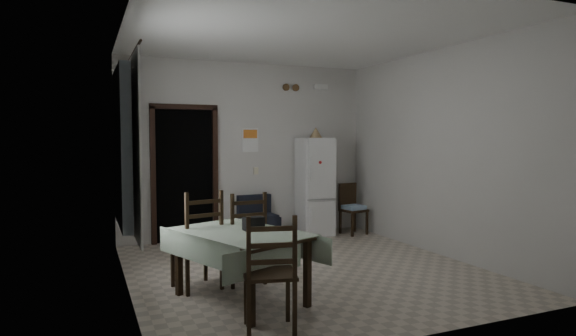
# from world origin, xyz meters

# --- Properties ---
(ground) EXTENTS (4.50, 4.50, 0.00)m
(ground) POSITION_xyz_m (0.00, 0.00, 0.00)
(ground) COLOR #BDAE9A
(ground) RESTS_ON ground
(ceiling) EXTENTS (4.20, 4.50, 0.02)m
(ceiling) POSITION_xyz_m (0.00, 0.00, 2.90)
(ceiling) COLOR white
(ceiling) RESTS_ON ground
(wall_back) EXTENTS (4.20, 0.02, 2.90)m
(wall_back) POSITION_xyz_m (0.00, 2.25, 1.45)
(wall_back) COLOR beige
(wall_back) RESTS_ON ground
(wall_front) EXTENTS (4.20, 0.02, 2.90)m
(wall_front) POSITION_xyz_m (0.00, -2.25, 1.45)
(wall_front) COLOR beige
(wall_front) RESTS_ON ground
(wall_left) EXTENTS (0.02, 4.50, 2.90)m
(wall_left) POSITION_xyz_m (-2.10, 0.00, 1.45)
(wall_left) COLOR beige
(wall_left) RESTS_ON ground
(wall_right) EXTENTS (0.02, 4.50, 2.90)m
(wall_right) POSITION_xyz_m (2.10, 0.00, 1.45)
(wall_right) COLOR beige
(wall_right) RESTS_ON ground
(doorway) EXTENTS (1.06, 0.52, 2.22)m
(doorway) POSITION_xyz_m (-1.05, 2.45, 1.06)
(doorway) COLOR black
(doorway) RESTS_ON ground
(window_recess) EXTENTS (0.10, 1.20, 1.60)m
(window_recess) POSITION_xyz_m (-2.15, -0.20, 1.55)
(window_recess) COLOR silver
(window_recess) RESTS_ON ground
(curtain) EXTENTS (0.02, 1.45, 1.85)m
(curtain) POSITION_xyz_m (-2.04, -0.20, 1.55)
(curtain) COLOR silver
(curtain) RESTS_ON ground
(curtain_rod) EXTENTS (0.02, 1.60, 0.02)m
(curtain_rod) POSITION_xyz_m (-2.03, -0.20, 2.50)
(curtain_rod) COLOR black
(curtain_rod) RESTS_ON ground
(calendar) EXTENTS (0.28, 0.02, 0.40)m
(calendar) POSITION_xyz_m (0.05, 2.24, 1.62)
(calendar) COLOR white
(calendar) RESTS_ON ground
(calendar_image) EXTENTS (0.24, 0.01, 0.14)m
(calendar_image) POSITION_xyz_m (0.05, 2.23, 1.72)
(calendar_image) COLOR orange
(calendar_image) RESTS_ON ground
(light_switch) EXTENTS (0.08, 0.02, 0.12)m
(light_switch) POSITION_xyz_m (0.15, 2.24, 1.10)
(light_switch) COLOR beige
(light_switch) RESTS_ON ground
(vent_left) EXTENTS (0.12, 0.03, 0.12)m
(vent_left) POSITION_xyz_m (0.70, 2.23, 2.52)
(vent_left) COLOR brown
(vent_left) RESTS_ON ground
(vent_right) EXTENTS (0.12, 0.03, 0.12)m
(vent_right) POSITION_xyz_m (0.88, 2.23, 2.52)
(vent_right) COLOR brown
(vent_right) RESTS_ON ground
(emergency_light) EXTENTS (0.25, 0.07, 0.09)m
(emergency_light) POSITION_xyz_m (1.35, 2.21, 2.55)
(emergency_light) COLOR white
(emergency_light) RESTS_ON ground
(fridge) EXTENTS (0.57, 0.57, 1.66)m
(fridge) POSITION_xyz_m (1.10, 1.93, 0.83)
(fridge) COLOR white
(fridge) RESTS_ON ground
(tan_cone) EXTENTS (0.24, 0.24, 0.18)m
(tan_cone) POSITION_xyz_m (1.10, 1.89, 1.74)
(tan_cone) COLOR tan
(tan_cone) RESTS_ON fridge
(navy_seat) EXTENTS (0.64, 0.62, 0.71)m
(navy_seat) POSITION_xyz_m (0.08, 1.93, 0.35)
(navy_seat) COLOR black
(navy_seat) RESTS_ON ground
(corner_chair) EXTENTS (0.43, 0.43, 0.87)m
(corner_chair) POSITION_xyz_m (1.73, 1.69, 0.43)
(corner_chair) COLOR black
(corner_chair) RESTS_ON ground
(dining_table) EXTENTS (1.33, 1.60, 0.71)m
(dining_table) POSITION_xyz_m (-1.08, -0.82, 0.36)
(dining_table) COLOR #98AC93
(dining_table) RESTS_ON ground
(black_bag) EXTENTS (0.21, 0.13, 0.13)m
(black_bag) POSITION_xyz_m (-0.94, -0.81, 0.78)
(black_bag) COLOR black
(black_bag) RESTS_ON dining_table
(dining_chair_far_left) EXTENTS (0.56, 0.56, 1.09)m
(dining_chair_far_left) POSITION_xyz_m (-1.40, -0.23, 0.54)
(dining_chair_far_left) COLOR black
(dining_chair_far_left) RESTS_ON ground
(dining_chair_far_right) EXTENTS (0.47, 0.47, 1.05)m
(dining_chair_far_right) POSITION_xyz_m (-0.86, -0.21, 0.52)
(dining_chair_far_right) COLOR black
(dining_chair_far_right) RESTS_ON ground
(dining_chair_near_head) EXTENTS (0.53, 0.53, 1.02)m
(dining_chair_near_head) POSITION_xyz_m (-1.08, -1.65, 0.51)
(dining_chair_near_head) COLOR black
(dining_chair_near_head) RESTS_ON ground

